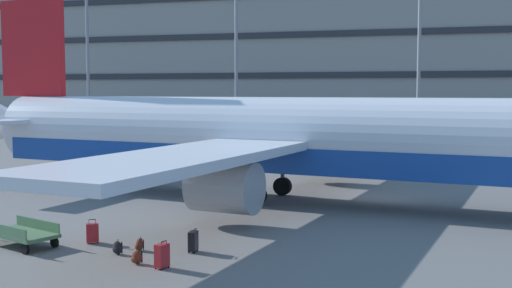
{
  "coord_description": "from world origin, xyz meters",
  "views": [
    {
      "loc": [
        3.21,
        -30.38,
        5.21
      ],
      "look_at": [
        -4.33,
        -4.83,
        3.0
      ],
      "focal_mm": 44.65,
      "sensor_mm": 36.0,
      "label": 1
    }
  ],
  "objects_px": {
    "airliner": "(288,140)",
    "backpack_scuffed": "(137,258)",
    "backpack_orange": "(117,248)",
    "backpack_silver": "(139,245)",
    "suitcase_large": "(193,241)",
    "suitcase_purple": "(92,233)",
    "baggage_cart": "(22,234)",
    "suitcase_black": "(162,255)"
  },
  "relations": [
    {
      "from": "suitcase_purple",
      "to": "backpack_scuffed",
      "type": "distance_m",
      "value": 3.34
    },
    {
      "from": "suitcase_black",
      "to": "backpack_silver",
      "type": "height_order",
      "value": "suitcase_black"
    },
    {
      "from": "backpack_orange",
      "to": "baggage_cart",
      "type": "bearing_deg",
      "value": 178.78
    },
    {
      "from": "suitcase_purple",
      "to": "backpack_scuffed",
      "type": "xyz_separation_m",
      "value": [
        2.68,
        -1.98,
        -0.17
      ]
    },
    {
      "from": "backpack_orange",
      "to": "suitcase_purple",
      "type": "bearing_deg",
      "value": 144.24
    },
    {
      "from": "backpack_orange",
      "to": "baggage_cart",
      "type": "xyz_separation_m",
      "value": [
        -3.63,
        0.08,
        0.21
      ]
    },
    {
      "from": "backpack_orange",
      "to": "backpack_scuffed",
      "type": "height_order",
      "value": "backpack_orange"
    },
    {
      "from": "suitcase_purple",
      "to": "backpack_scuffed",
      "type": "height_order",
      "value": "suitcase_purple"
    },
    {
      "from": "backpack_scuffed",
      "to": "backpack_silver",
      "type": "bearing_deg",
      "value": 113.92
    },
    {
      "from": "suitcase_black",
      "to": "backpack_silver",
      "type": "distance_m",
      "value": 2.33
    },
    {
      "from": "backpack_orange",
      "to": "backpack_silver",
      "type": "distance_m",
      "value": 0.77
    },
    {
      "from": "backpack_silver",
      "to": "suitcase_purple",
      "type": "bearing_deg",
      "value": 165.87
    },
    {
      "from": "backpack_orange",
      "to": "backpack_silver",
      "type": "bearing_deg",
      "value": 53.15
    },
    {
      "from": "suitcase_large",
      "to": "backpack_silver",
      "type": "distance_m",
      "value": 1.8
    },
    {
      "from": "suitcase_large",
      "to": "suitcase_purple",
      "type": "bearing_deg",
      "value": 177.57
    },
    {
      "from": "airliner",
      "to": "backpack_scuffed",
      "type": "relative_size",
      "value": 84.68
    },
    {
      "from": "backpack_scuffed",
      "to": "suitcase_large",
      "type": "bearing_deg",
      "value": 58.72
    },
    {
      "from": "suitcase_large",
      "to": "backpack_scuffed",
      "type": "xyz_separation_m",
      "value": [
        -1.1,
        -1.82,
        -0.17
      ]
    },
    {
      "from": "backpack_orange",
      "to": "suitcase_large",
      "type": "bearing_deg",
      "value": 23.64
    },
    {
      "from": "airliner",
      "to": "backpack_orange",
      "type": "bearing_deg",
      "value": -104.63
    },
    {
      "from": "suitcase_purple",
      "to": "backpack_orange",
      "type": "relative_size",
      "value": 1.73
    },
    {
      "from": "airliner",
      "to": "suitcase_large",
      "type": "height_order",
      "value": "airliner"
    },
    {
      "from": "suitcase_purple",
      "to": "suitcase_black",
      "type": "height_order",
      "value": "suitcase_purple"
    },
    {
      "from": "baggage_cart",
      "to": "backpack_orange",
      "type": "bearing_deg",
      "value": -1.22
    },
    {
      "from": "airliner",
      "to": "baggage_cart",
      "type": "height_order",
      "value": "airliner"
    },
    {
      "from": "suitcase_large",
      "to": "suitcase_black",
      "type": "relative_size",
      "value": 0.93
    },
    {
      "from": "airliner",
      "to": "baggage_cart",
      "type": "xyz_separation_m",
      "value": [
        -6.55,
        -11.09,
        -2.52
      ]
    },
    {
      "from": "backpack_silver",
      "to": "backpack_scuffed",
      "type": "bearing_deg",
      "value": -66.08
    },
    {
      "from": "suitcase_purple",
      "to": "airliner",
      "type": "bearing_deg",
      "value": 65.91
    },
    {
      "from": "suitcase_large",
      "to": "backpack_scuffed",
      "type": "bearing_deg",
      "value": -121.28
    },
    {
      "from": "suitcase_large",
      "to": "backpack_scuffed",
      "type": "relative_size",
      "value": 1.67
    },
    {
      "from": "suitcase_purple",
      "to": "backpack_silver",
      "type": "height_order",
      "value": "suitcase_purple"
    },
    {
      "from": "suitcase_purple",
      "to": "backpack_orange",
      "type": "height_order",
      "value": "suitcase_purple"
    },
    {
      "from": "airliner",
      "to": "backpack_scuffed",
      "type": "distance_m",
      "value": 12.46
    },
    {
      "from": "suitcase_purple",
      "to": "suitcase_black",
      "type": "bearing_deg",
      "value": -31.24
    },
    {
      "from": "backpack_orange",
      "to": "backpack_silver",
      "type": "height_order",
      "value": "backpack_orange"
    },
    {
      "from": "baggage_cart",
      "to": "airliner",
      "type": "bearing_deg",
      "value": 59.43
    },
    {
      "from": "suitcase_large",
      "to": "backpack_scuffed",
      "type": "height_order",
      "value": "suitcase_large"
    },
    {
      "from": "backpack_silver",
      "to": "baggage_cart",
      "type": "height_order",
      "value": "baggage_cart"
    },
    {
      "from": "suitcase_large",
      "to": "backpack_silver",
      "type": "xyz_separation_m",
      "value": [
        -1.75,
        -0.35,
        -0.17
      ]
    },
    {
      "from": "suitcase_purple",
      "to": "backpack_orange",
      "type": "bearing_deg",
      "value": -35.76
    },
    {
      "from": "backpack_scuffed",
      "to": "baggage_cart",
      "type": "height_order",
      "value": "baggage_cart"
    }
  ]
}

